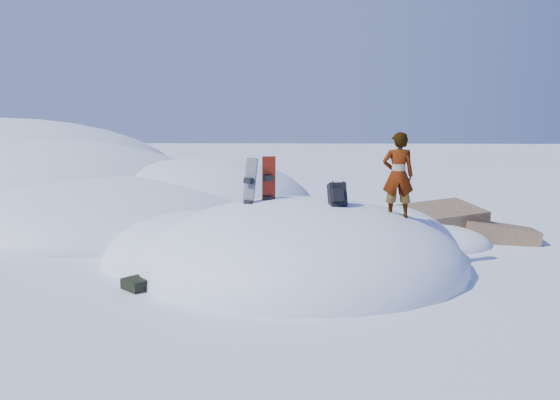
{
  "coord_description": "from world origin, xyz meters",
  "views": [
    {
      "loc": [
        0.02,
        -11.27,
        3.14
      ],
      "look_at": [
        -0.44,
        0.3,
        1.42
      ],
      "focal_mm": 35.0,
      "sensor_mm": 36.0,
      "label": 1
    }
  ],
  "objects_px": {
    "snowboard_red": "(269,191)",
    "person": "(398,175)",
    "backpack": "(337,195)",
    "snowboard_dark": "(249,194)"
  },
  "relations": [
    {
      "from": "snowboard_dark",
      "to": "person",
      "type": "relative_size",
      "value": 0.89
    },
    {
      "from": "snowboard_dark",
      "to": "backpack",
      "type": "distance_m",
      "value": 1.82
    },
    {
      "from": "backpack",
      "to": "snowboard_dark",
      "type": "bearing_deg",
      "value": 156.48
    },
    {
      "from": "snowboard_dark",
      "to": "backpack",
      "type": "bearing_deg",
      "value": 28.23
    },
    {
      "from": "backpack",
      "to": "person",
      "type": "xyz_separation_m",
      "value": [
        1.23,
        0.22,
        0.38
      ]
    },
    {
      "from": "snowboard_red",
      "to": "person",
      "type": "bearing_deg",
      "value": -20.53
    },
    {
      "from": "snowboard_red",
      "to": "snowboard_dark",
      "type": "height_order",
      "value": "snowboard_red"
    },
    {
      "from": "snowboard_red",
      "to": "snowboard_dark",
      "type": "bearing_deg",
      "value": -166.88
    },
    {
      "from": "snowboard_red",
      "to": "person",
      "type": "xyz_separation_m",
      "value": [
        2.63,
        -0.29,
        0.38
      ]
    },
    {
      "from": "snowboard_red",
      "to": "person",
      "type": "distance_m",
      "value": 2.67
    }
  ]
}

